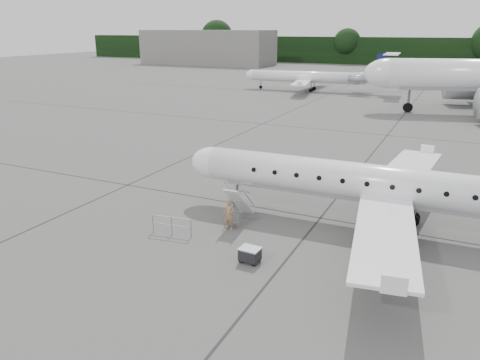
% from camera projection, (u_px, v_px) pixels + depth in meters
% --- Properties ---
extents(ground, '(320.00, 320.00, 0.00)m').
position_uv_depth(ground, '(378.00, 282.00, 20.25)').
color(ground, '#5D5D5B').
rests_on(ground, ground).
extents(treeline, '(260.00, 4.00, 8.00)m').
position_uv_depth(treeline, '(461.00, 53.00, 130.64)').
color(treeline, black).
rests_on(treeline, ground).
extents(terminal_building, '(40.00, 14.00, 10.00)m').
position_uv_depth(terminal_building, '(207.00, 47.00, 141.78)').
color(terminal_building, slate).
rests_on(terminal_building, ground).
extents(main_regional_jet, '(28.14, 20.63, 7.08)m').
position_uv_depth(main_regional_jet, '(399.00, 168.00, 24.40)').
color(main_regional_jet, white).
rests_on(main_regional_jet, ground).
extents(airstair, '(0.92, 2.40, 2.22)m').
position_uv_depth(airstair, '(239.00, 203.00, 26.36)').
color(airstair, white).
rests_on(airstair, ground).
extents(passenger, '(0.67, 0.46, 1.74)m').
position_uv_depth(passenger, '(229.00, 215.00, 25.27)').
color(passenger, '#937050').
rests_on(passenger, ground).
extents(safety_railing, '(2.19, 0.39, 1.00)m').
position_uv_depth(safety_railing, '(172.00, 226.00, 24.74)').
color(safety_railing, gray).
rests_on(safety_railing, ground).
extents(baggage_cart, '(0.94, 0.78, 0.78)m').
position_uv_depth(baggage_cart, '(250.00, 255.00, 21.86)').
color(baggage_cart, black).
rests_on(baggage_cart, ground).
extents(bg_regional_left, '(27.04, 20.43, 6.74)m').
position_uv_depth(bg_regional_left, '(308.00, 71.00, 81.19)').
color(bg_regional_left, white).
rests_on(bg_regional_left, ground).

